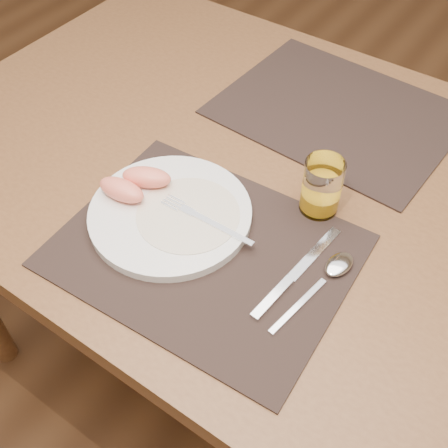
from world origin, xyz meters
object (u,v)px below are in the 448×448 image
juice_glass (321,189)px  knife (290,279)px  fork (199,217)px  placemat_near (205,250)px  placemat_far (337,112)px  spoon (333,270)px  plate (170,214)px  table (276,206)px

juice_glass → knife: bearing=-76.3°
fork → placemat_near: bearing=-44.9°
placemat_far → spoon: spoon is taller
placemat_near → knife: size_ratio=2.04×
plate → placemat_far: bearing=77.2°
placemat_far → plate: size_ratio=1.67×
knife → plate: bearing=-179.2°
knife → juice_glass: (-0.04, 0.16, 0.04)m
plate → knife: plate is taller
fork → juice_glass: (0.14, 0.15, 0.03)m
placemat_near → placemat_far: bearing=89.1°
plate → fork: size_ratio=1.55×
fork → placemat_far: bearing=83.5°
placemat_near → plate: plate is taller
table → juice_glass: bearing=-20.3°
table → spoon: size_ratio=7.29×
placemat_near → juice_glass: size_ratio=4.55×
knife → spoon: size_ratio=1.15×
spoon → juice_glass: (-0.08, 0.11, 0.04)m
knife → table: bearing=125.1°
fork → juice_glass: size_ratio=1.77×
table → placemat_far: 0.24m
placemat_far → knife: size_ratio=2.04×
table → plate: (-0.09, -0.20, 0.10)m
plate → fork: bearing=17.0°
table → placemat_far: bearing=89.5°
plate → table: bearing=64.7°
spoon → plate: bearing=-169.3°
plate → fork: 0.05m
table → plate: bearing=-115.3°
placemat_near → placemat_far: same height
placemat_near → fork: size_ratio=2.58×
juice_glass → fork: bearing=-134.2°
placemat_near → placemat_far: (0.01, 0.44, 0.00)m
placemat_far → spoon: 0.41m
table → juice_glass: (0.10, -0.04, 0.13)m
table → knife: bearing=-54.9°
fork → juice_glass: 0.20m
spoon → juice_glass: juice_glass is taller
placemat_near → fork: 0.06m
spoon → juice_glass: size_ratio=1.94×
plate → juice_glass: 0.25m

